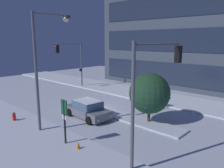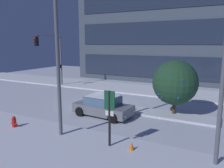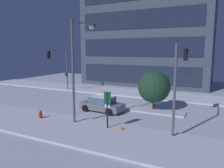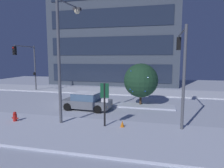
# 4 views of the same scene
# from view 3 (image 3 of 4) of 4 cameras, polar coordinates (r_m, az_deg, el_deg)

# --- Properties ---
(ground) EXTENTS (52.00, 52.00, 0.00)m
(ground) POSITION_cam_3_polar(r_m,az_deg,el_deg) (24.36, -3.05, -5.44)
(ground) COLOR silver
(curb_strip_near) EXTENTS (52.00, 5.20, 0.14)m
(curb_strip_near) POSITION_cam_3_polar(r_m,az_deg,el_deg) (18.31, -15.13, -10.35)
(curb_strip_near) COLOR silver
(curb_strip_near) RESTS_ON ground
(curb_strip_far) EXTENTS (52.00, 5.20, 0.14)m
(curb_strip_far) POSITION_cam_3_polar(r_m,az_deg,el_deg) (31.11, 3.91, -2.19)
(curb_strip_far) COLOR silver
(curb_strip_far) RESTS_ON ground
(median_strip) EXTENTS (9.00, 1.80, 0.14)m
(median_strip) POSITION_cam_3_polar(r_m,az_deg,el_deg) (22.47, 7.16, -6.53)
(median_strip) COLOR silver
(median_strip) RESTS_ON ground
(car_near) EXTENTS (4.41, 2.32, 1.49)m
(car_near) POSITION_cam_3_polar(r_m,az_deg,el_deg) (21.70, -2.56, -5.28)
(car_near) COLOR slate
(car_near) RESTS_ON ground
(traffic_light_corner_far_left) EXTENTS (0.32, 4.21, 6.18)m
(traffic_light_corner_far_left) POSITION_cam_3_polar(r_m,az_deg,el_deg) (32.39, -13.43, 5.43)
(traffic_light_corner_far_left) COLOR #565960
(traffic_light_corner_far_left) RESTS_ON ground
(traffic_light_corner_near_right) EXTENTS (0.32, 4.73, 6.43)m
(traffic_light_corner_near_right) POSITION_cam_3_polar(r_m,az_deg,el_deg) (16.76, 17.33, 3.31)
(traffic_light_corner_near_right) COLOR #565960
(traffic_light_corner_near_right) RESTS_ON ground
(street_lamp_arched) EXTENTS (0.71, 2.71, 8.34)m
(street_lamp_arched) POSITION_cam_3_polar(r_m,az_deg,el_deg) (18.05, -8.70, 6.73)
(street_lamp_arched) COLOR #565960
(street_lamp_arched) RESTS_ON ground
(fire_hydrant) EXTENTS (0.48, 0.26, 0.81)m
(fire_hydrant) POSITION_cam_3_polar(r_m,az_deg,el_deg) (20.17, -18.13, -7.75)
(fire_hydrant) COLOR red
(fire_hydrant) RESTS_ON ground
(parking_info_sign) EXTENTS (0.55, 0.12, 2.92)m
(parking_info_sign) POSITION_cam_3_polar(r_m,az_deg,el_deg) (16.44, -1.20, -5.66)
(parking_info_sign) COLOR black
(parking_info_sign) RESTS_ON ground
(decorated_tree_median) EXTENTS (3.19, 3.19, 4.02)m
(decorated_tree_median) POSITION_cam_3_polar(r_m,az_deg,el_deg) (21.90, 10.92, -0.73)
(decorated_tree_median) COLOR #473323
(decorated_tree_median) RESTS_ON ground
(construction_cone) EXTENTS (0.36, 0.36, 0.55)m
(construction_cone) POSITION_cam_3_polar(r_m,az_deg,el_deg) (16.53, 2.53, -11.40)
(construction_cone) COLOR orange
(construction_cone) RESTS_ON ground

